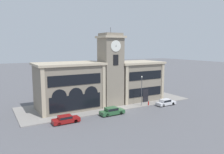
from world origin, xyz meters
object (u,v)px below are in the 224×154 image
at_px(parked_car_far, 166,102).
at_px(fire_hydrant, 149,103).
at_px(street_lamp, 142,87).
at_px(parked_car_near, 66,119).
at_px(parked_car_mid, 112,111).

height_order(parked_car_far, fire_hydrant, parked_car_far).
distance_m(parked_car_far, street_lamp, 6.58).
distance_m(parked_car_near, parked_car_far, 22.76).
xyz_separation_m(parked_car_near, fire_hydrant, (19.27, 1.62, -0.12)).
bearing_deg(parked_car_mid, fire_hydrant, 8.53).
height_order(parked_car_near, street_lamp, street_lamp).
relative_size(parked_car_near, fire_hydrant, 5.30).
xyz_separation_m(parked_car_near, street_lamp, (17.70, 2.14, 3.64)).
relative_size(parked_car_near, street_lamp, 0.71).
distance_m(parked_car_mid, parked_car_far, 13.71).
xyz_separation_m(parked_car_far, street_lamp, (-5.06, 2.14, 3.61)).
bearing_deg(parked_car_far, fire_hydrant, 154.70).
bearing_deg(parked_car_near, fire_hydrant, 4.33).
relative_size(parked_car_mid, parked_car_far, 1.04).
bearing_deg(street_lamp, fire_hydrant, -18.60).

